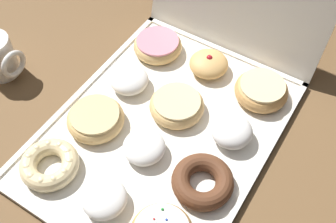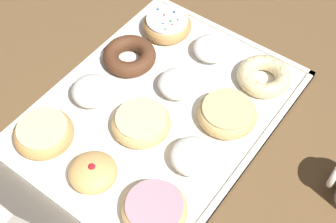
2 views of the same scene
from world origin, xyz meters
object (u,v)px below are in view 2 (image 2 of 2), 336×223
(jelly_filled_donut_10, at_px, (94,173))
(glazed_ring_donut_11, at_px, (44,133))
(powdered_filled_donut_6, at_px, (193,156))
(powdered_filled_donut_1, at_px, (213,49))
(sprinkle_donut_2, at_px, (167,25))
(glazed_ring_donut_7, at_px, (140,122))
(chocolate_cake_ring_donut_5, at_px, (129,56))
(glazed_ring_donut_3, at_px, (227,113))
(powdered_filled_donut_4, at_px, (176,83))
(pink_frosted_donut_9, at_px, (154,209))
(donut_box, at_px, (160,110))
(powdered_filled_donut_8, at_px, (92,91))
(cruller_donut_0, at_px, (264,76))

(jelly_filled_donut_10, bearing_deg, glazed_ring_donut_11, -3.28)
(powdered_filled_donut_6, bearing_deg, powdered_filled_donut_1, -64.20)
(sprinkle_donut_2, distance_m, glazed_ring_donut_7, 0.28)
(chocolate_cake_ring_donut_5, height_order, jelly_filled_donut_10, jelly_filled_donut_10)
(glazed_ring_donut_3, relative_size, powdered_filled_donut_4, 1.42)
(pink_frosted_donut_9, xyz_separation_m, glazed_ring_donut_11, (0.27, 0.00, 0.00))
(powdered_filled_donut_4, relative_size, jelly_filled_donut_10, 0.95)
(chocolate_cake_ring_donut_5, bearing_deg, powdered_filled_donut_6, 153.37)
(powdered_filled_donut_4, bearing_deg, powdered_filled_donut_6, 135.68)
(powdered_filled_donut_1, relative_size, sprinkle_donut_2, 0.74)
(donut_box, bearing_deg, glazed_ring_donut_11, 54.91)
(sprinkle_donut_2, bearing_deg, chocolate_cake_ring_donut_5, 85.56)
(donut_box, bearing_deg, powdered_filled_donut_4, -86.45)
(powdered_filled_donut_4, distance_m, powdered_filled_donut_6, 0.18)
(sprinkle_donut_2, height_order, glazed_ring_donut_7, sprinkle_donut_2)
(powdered_filled_donut_8, bearing_deg, cruller_donut_0, -136.30)
(jelly_filled_donut_10, bearing_deg, chocolate_cake_ring_donut_5, -62.95)
(donut_box, distance_m, chocolate_cake_ring_donut_5, 0.15)
(powdered_filled_donut_1, height_order, glazed_ring_donut_7, powdered_filled_donut_1)
(jelly_filled_donut_10, bearing_deg, cruller_donut_0, -108.42)
(glazed_ring_donut_7, xyz_separation_m, pink_frosted_donut_9, (-0.13, 0.13, -0.00))
(powdered_filled_donut_6, bearing_deg, cruller_donut_0, -91.50)
(powdered_filled_donut_8, bearing_deg, powdered_filled_donut_6, 179.16)
(glazed_ring_donut_3, xyz_separation_m, chocolate_cake_ring_donut_5, (0.26, -0.01, -0.00))
(glazed_ring_donut_11, bearing_deg, cruller_donut_0, -124.93)
(glazed_ring_donut_3, distance_m, powdered_filled_donut_4, 0.13)
(cruller_donut_0, height_order, powdered_filled_donut_8, powdered_filled_donut_8)
(sprinkle_donut_2, bearing_deg, powdered_filled_donut_4, 132.88)
(donut_box, height_order, powdered_filled_donut_1, powdered_filled_donut_1)
(powdered_filled_donut_6, bearing_deg, sprinkle_donut_2, -45.69)
(glazed_ring_donut_7, bearing_deg, powdered_filled_donut_1, -91.16)
(cruller_donut_0, relative_size, jelly_filled_donut_10, 1.28)
(powdered_filled_donut_8, distance_m, jelly_filled_donut_10, 0.19)
(chocolate_cake_ring_donut_5, height_order, powdered_filled_donut_6, powdered_filled_donut_6)
(glazed_ring_donut_7, bearing_deg, donut_box, -92.27)
(donut_box, xyz_separation_m, powdered_filled_donut_4, (0.00, -0.06, 0.03))
(sprinkle_donut_2, relative_size, pink_frosted_donut_9, 0.98)
(chocolate_cake_ring_donut_5, height_order, powdered_filled_donut_8, powdered_filled_donut_8)
(cruller_donut_0, relative_size, glazed_ring_donut_11, 0.97)
(glazed_ring_donut_7, bearing_deg, powdered_filled_donut_4, -89.26)
(cruller_donut_0, xyz_separation_m, glazed_ring_donut_7, (0.13, 0.25, 0.00))
(glazed_ring_donut_11, bearing_deg, glazed_ring_donut_7, -135.02)
(donut_box, distance_m, powdered_filled_donut_6, 0.14)
(glazed_ring_donut_3, distance_m, jelly_filled_donut_10, 0.29)
(donut_box, bearing_deg, powdered_filled_donut_1, -90.82)
(donut_box, height_order, powdered_filled_donut_6, powdered_filled_donut_6)
(chocolate_cake_ring_donut_5, distance_m, powdered_filled_donut_8, 0.13)
(glazed_ring_donut_11, bearing_deg, chocolate_cake_ring_donut_5, -90.29)
(sprinkle_donut_2, bearing_deg, glazed_ring_donut_7, 115.67)
(donut_box, xyz_separation_m, chocolate_cake_ring_donut_5, (0.13, -0.07, 0.02))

